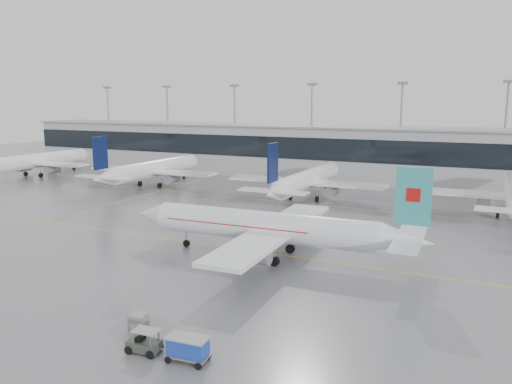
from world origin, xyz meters
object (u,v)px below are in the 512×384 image
at_px(air_canada_jet, 273,228).
at_px(baggage_tug, 144,344).
at_px(gse_unit, 139,322).
at_px(baggage_cart, 188,347).

xyz_separation_m(air_canada_jet, baggage_tug, (0.40, -24.50, -3.03)).
bearing_deg(gse_unit, baggage_cart, -26.13).
height_order(air_canada_jet, baggage_tug, air_canada_jet).
distance_m(baggage_tug, gse_unit, 3.99).
distance_m(baggage_tug, baggage_cart, 3.63).
bearing_deg(air_canada_jet, baggage_tug, 88.86).
xyz_separation_m(baggage_tug, gse_unit, (-2.79, 2.86, 0.01)).
relative_size(air_canada_jet, baggage_cart, 11.84).
bearing_deg(baggage_tug, air_canada_jet, 86.30).
xyz_separation_m(air_canada_jet, baggage_cart, (3.99, -24.21, -2.58)).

